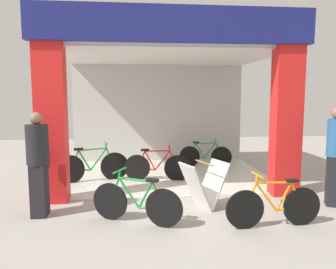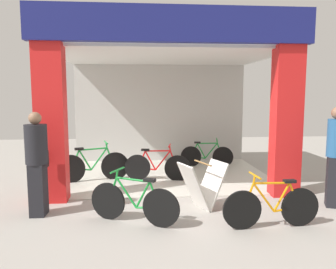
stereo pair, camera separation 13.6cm
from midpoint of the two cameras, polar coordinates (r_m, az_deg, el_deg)
The scene contains 10 objects.
ground_plane at distance 6.67m, azimuth 1.26°, elevation -10.83°, with size 18.18×18.18×0.00m, color #9E9991.
shop_facade at distance 8.19m, azimuth -0.04°, elevation 6.27°, with size 5.29×4.07×3.63m.
bicycle_inside_0 at distance 7.96m, azimuth -12.30°, elevation -5.31°, with size 1.65×0.54×0.93m.
bicycle_inside_1 at distance 7.85m, azimuth -1.38°, elevation -5.51°, with size 1.56×0.43×0.86m.
bicycle_inside_2 at distance 9.42m, azimuth 7.07°, elevation -3.61°, with size 1.46×0.40×0.81m.
bicycle_parked_0 at distance 5.36m, azimuth -5.15°, elevation -11.54°, with size 1.41×0.71×0.85m.
bicycle_parked_1 at distance 5.42m, azimuth 18.11°, elevation -11.66°, with size 1.53×0.42×0.84m.
sandwich_board_sign at distance 6.02m, azimuth 6.59°, elevation -8.68°, with size 0.91×0.78×0.85m.
pedestrian_0 at distance 5.95m, azimuth -20.94°, elevation -4.43°, with size 0.37×0.64×1.75m.
pedestrian_1 at distance 6.71m, azimuth 27.36°, elevation -3.25°, with size 0.42×0.42×1.82m.
Camera 2 is at (-0.60, -6.33, 2.03)m, focal length 35.44 mm.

